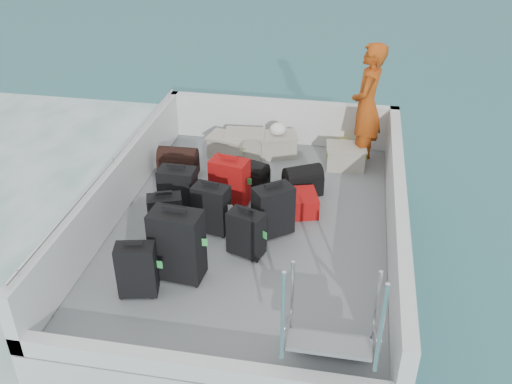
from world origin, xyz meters
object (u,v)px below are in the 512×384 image
suitcase_0 (137,271)px  suitcase_6 (246,234)px  suitcase_5 (230,183)px  passenger (367,106)px  suitcase_8 (290,204)px  crate_1 (245,144)px  suitcase_3 (177,246)px  suitcase_4 (211,209)px  suitcase_7 (273,211)px  crate_3 (346,158)px  crate_2 (278,146)px  suitcase_1 (166,218)px  crate_0 (228,147)px  suitcase_2 (178,192)px

suitcase_0 → suitcase_6: 1.31m
suitcase_5 → passenger: bearing=52.8°
suitcase_6 → suitcase_8: 1.04m
suitcase_6 → passenger: passenger is taller
crate_1 → passenger: 1.91m
suitcase_0 → suitcase_3: (0.33, 0.36, 0.10)m
suitcase_4 → suitcase_7: (0.74, 0.07, 0.01)m
suitcase_8 → crate_3: 1.50m
suitcase_5 → crate_2: suitcase_5 is taller
suitcase_3 → suitcase_5: size_ratio=1.25×
suitcase_1 → suitcase_5: size_ratio=0.91×
suitcase_8 → passenger: (0.87, 1.54, 0.77)m
suitcase_5 → crate_0: 1.39m
suitcase_3 → crate_3: bearing=64.8°
crate_1 → crate_0: bearing=-153.0°
suitcase_2 → suitcase_6: size_ratio=1.17×
suitcase_4 → suitcase_8: size_ratio=0.92×
suitcase_0 → suitcase_5: suitcase_5 is taller
suitcase_5 → suitcase_6: (0.42, -1.01, -0.05)m
suitcase_7 → suitcase_8: suitcase_7 is taller
suitcase_8 → crate_2: 1.61m
suitcase_2 → suitcase_8: suitcase_2 is taller
passenger → suitcase_3: bearing=-21.2°
suitcase_4 → suitcase_5: suitcase_5 is taller
suitcase_7 → crate_2: size_ratio=1.22×
suitcase_5 → suitcase_0: bearing=-95.2°
suitcase_4 → suitcase_5: bearing=94.0°
crate_0 → crate_2: size_ratio=0.98×
crate_2 → suitcase_6: bearing=-89.7°
suitcase_2 → crate_2: suitcase_2 is taller
suitcase_8 → suitcase_7: bearing=148.4°
suitcase_0 → crate_0: bearing=73.9°
suitcase_2 → crate_3: bearing=39.5°
suitcase_0 → crate_0: suitcase_0 is taller
suitcase_1 → suitcase_3: bearing=-81.3°
suitcase_7 → crate_2: (-0.25, 2.07, -0.16)m
suitcase_2 → suitcase_3: 1.25m
suitcase_0 → passenger: 4.09m
suitcase_4 → passenger: (1.75, 2.12, 0.60)m
suitcase_8 → suitcase_4: bearing=107.4°
suitcase_4 → crate_3: (1.52, 1.94, -0.15)m
suitcase_6 → crate_2: size_ratio=1.05×
suitcase_4 → crate_1: bearing=101.7°
suitcase_3 → crate_1: size_ratio=1.46×
suitcase_0 → suitcase_4: 1.35m
suitcase_6 → suitcase_2: bearing=165.6°
suitcase_5 → crate_1: suitcase_5 is taller
suitcase_5 → suitcase_6: 1.10m
suitcase_2 → crate_0: suitcase_2 is taller
suitcase_1 → crate_2: (0.97, 2.41, -0.14)m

